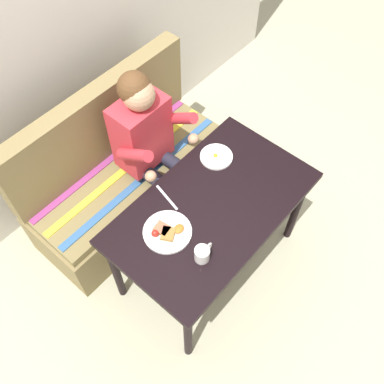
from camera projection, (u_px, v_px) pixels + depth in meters
name	position (u px, v px, depth m)	size (l,w,h in m)	color
ground_plane	(208.00, 262.00, 3.04)	(8.00, 8.00, 0.00)	#ACA98B
back_wall	(40.00, 24.00, 2.44)	(4.40, 0.10, 2.60)	silver
table	(212.00, 213.00, 2.51)	(1.20, 0.70, 0.73)	black
couch	(126.00, 176.00, 3.05)	(1.44, 0.56, 1.00)	olive
person	(150.00, 140.00, 2.69)	(0.45, 0.61, 1.21)	#C02F3A
plate_breakfast	(167.00, 232.00, 2.33)	(0.26, 0.26, 0.05)	white
plate_eggs	(216.00, 157.00, 2.62)	(0.20, 0.20, 0.04)	white
coffee_mug	(202.00, 254.00, 2.22)	(0.12, 0.08, 0.09)	white
knife	(167.00, 198.00, 2.47)	(0.01, 0.20, 0.01)	silver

